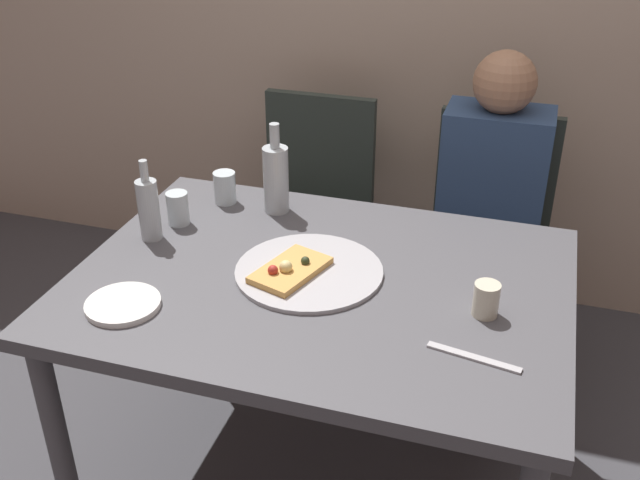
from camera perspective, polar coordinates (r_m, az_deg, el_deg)
ground_plane at (r=2.46m, az=0.00°, el=-17.59°), size 8.00×8.00×0.00m
dining_table at (r=2.03m, az=0.00°, el=-4.85°), size 1.32×0.97×0.73m
pizza_tray at (r=2.00m, az=-0.85°, el=-2.43°), size 0.40×0.40×0.01m
pizza_slice_last at (r=1.98m, az=-2.34°, el=-2.29°), size 0.19×0.25×0.05m
wine_bottle at (r=2.29m, az=-3.43°, el=4.83°), size 0.08×0.08×0.29m
beer_bottle at (r=2.19m, az=-13.10°, el=2.40°), size 0.06×0.06×0.25m
tumbler_near at (r=2.28m, az=-10.93°, el=2.42°), size 0.07×0.07×0.10m
tumbler_far at (r=1.86m, az=12.71°, el=-4.51°), size 0.07×0.07×0.09m
wine_glass at (r=2.39m, az=-7.37°, el=4.04°), size 0.07×0.07×0.10m
plate_stack at (r=1.93m, az=-14.99°, el=-4.82°), size 0.19×0.19×0.02m
table_knife at (r=1.74m, az=11.79°, el=-8.87°), size 0.22×0.06×0.01m
chair_left at (r=2.92m, az=-0.68°, el=3.22°), size 0.44×0.44×0.90m
chair_right at (r=2.80m, az=12.87°, el=1.30°), size 0.44×0.44×0.90m
guest_in_sweater at (r=2.61m, az=12.83°, el=2.30°), size 0.36×0.56×1.17m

